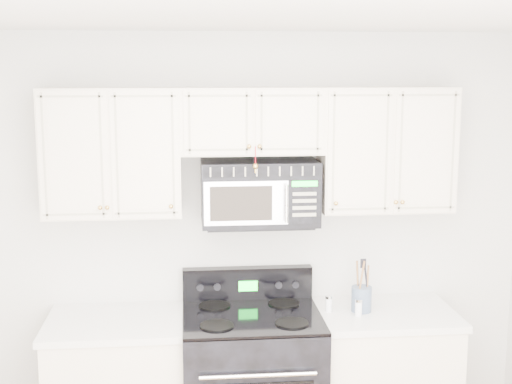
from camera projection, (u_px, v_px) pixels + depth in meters
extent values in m
cube|color=silver|center=(291.00, 7.00, 2.58)|extent=(3.50, 3.50, 0.01)
cube|color=silver|center=(249.00, 241.00, 4.52)|extent=(3.50, 0.01, 2.60)
cube|color=silver|center=(119.00, 323.00, 4.20)|extent=(0.86, 0.65, 0.04)
cube|color=beige|center=(382.00, 384.00, 4.43)|extent=(0.82, 0.63, 0.88)
cube|color=silver|center=(384.00, 314.00, 4.35)|extent=(0.86, 0.65, 0.04)
cylinder|color=silver|center=(258.00, 376.00, 3.90)|extent=(0.65, 0.02, 0.02)
cube|color=black|center=(252.00, 316.00, 4.24)|extent=(0.82, 0.70, 0.02)
cube|color=black|center=(247.00, 284.00, 4.52)|extent=(0.82, 0.08, 0.22)
cube|color=#0AE52A|center=(248.00, 286.00, 4.48)|extent=(0.12, 0.00, 0.06)
cube|color=beige|center=(112.00, 152.00, 4.18)|extent=(0.80, 0.33, 0.75)
cube|color=beige|center=(385.00, 149.00, 4.33)|extent=(0.80, 0.33, 0.75)
cube|color=beige|center=(251.00, 120.00, 4.22)|extent=(0.84, 0.33, 0.39)
sphere|color=tan|center=(107.00, 208.00, 4.04)|extent=(0.03, 0.03, 0.03)
sphere|color=tan|center=(171.00, 206.00, 4.07)|extent=(0.03, 0.03, 0.03)
sphere|color=tan|center=(336.00, 203.00, 4.17)|extent=(0.03, 0.03, 0.03)
sphere|color=tan|center=(396.00, 202.00, 4.20)|extent=(0.03, 0.03, 0.03)
sphere|color=tan|center=(249.00, 147.00, 4.06)|extent=(0.03, 0.03, 0.03)
sphere|color=tan|center=(260.00, 146.00, 4.06)|extent=(0.03, 0.03, 0.03)
cylinder|color=#B6030F|center=(255.00, 156.00, 4.07)|extent=(0.01, 0.00, 0.11)
sphere|color=tan|center=(255.00, 166.00, 4.08)|extent=(0.04, 0.04, 0.04)
cube|color=black|center=(259.00, 192.00, 4.29)|extent=(0.70, 0.35, 0.39)
cube|color=#A39E8B|center=(262.00, 171.00, 4.10)|extent=(0.68, 0.01, 0.07)
cube|color=silver|center=(246.00, 203.00, 4.11)|extent=(0.49, 0.01, 0.26)
cube|color=black|center=(241.00, 204.00, 4.10)|extent=(0.36, 0.01, 0.20)
cube|color=black|center=(304.00, 202.00, 4.15)|extent=(0.19, 0.01, 0.26)
cube|color=#0AE52A|center=(305.00, 184.00, 4.12)|extent=(0.15, 0.00, 0.03)
cylinder|color=silver|center=(286.00, 204.00, 4.10)|extent=(0.02, 0.02, 0.22)
cylinder|color=#485875|center=(361.00, 299.00, 4.33)|extent=(0.12, 0.12, 0.15)
cylinder|color=brown|center=(367.00, 287.00, 4.32)|extent=(0.01, 0.01, 0.27)
cylinder|color=black|center=(358.00, 284.00, 4.34)|extent=(0.01, 0.01, 0.29)
cylinder|color=brown|center=(360.00, 285.00, 4.28)|extent=(0.01, 0.01, 0.31)
cylinder|color=black|center=(367.00, 287.00, 4.32)|extent=(0.01, 0.01, 0.27)
cylinder|color=brown|center=(358.00, 284.00, 4.34)|extent=(0.01, 0.01, 0.29)
cylinder|color=white|center=(329.00, 305.00, 4.32)|extent=(0.04, 0.04, 0.08)
cylinder|color=silver|center=(329.00, 297.00, 4.31)|extent=(0.04, 0.04, 0.02)
cylinder|color=white|center=(359.00, 309.00, 4.25)|extent=(0.04, 0.04, 0.09)
cylinder|color=silver|center=(359.00, 301.00, 4.24)|extent=(0.04, 0.04, 0.02)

